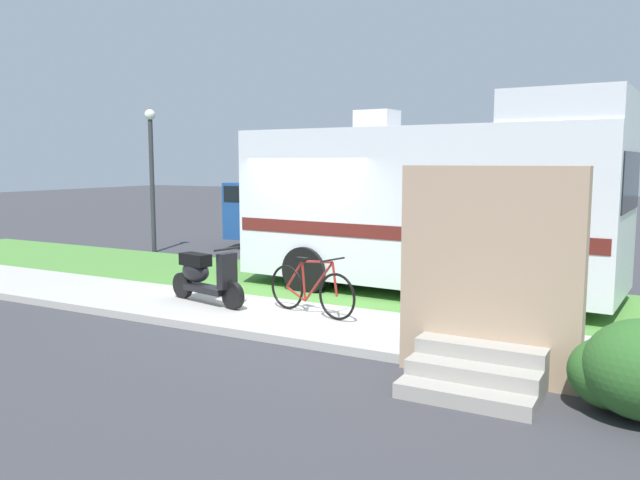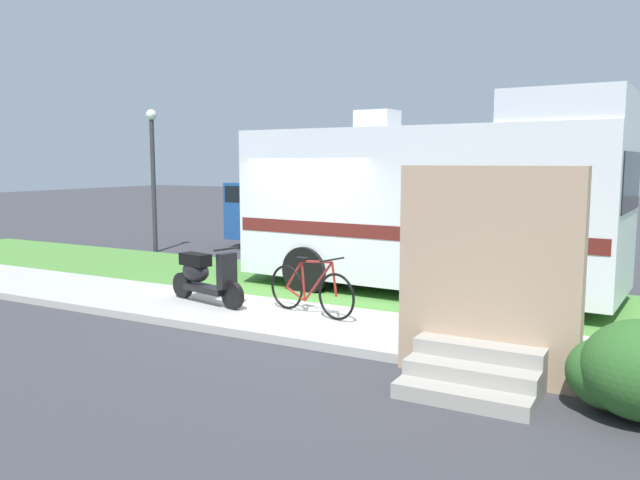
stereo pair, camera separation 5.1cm
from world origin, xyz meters
name	(u,v)px [view 1 (the left image)]	position (x,y,z in m)	size (l,w,h in m)	color
ground_plane	(285,303)	(0.00, 0.00, 0.00)	(80.00, 80.00, 0.00)	#38383D
sidewalk	(245,314)	(0.00, -1.20, 0.06)	(24.00, 2.00, 0.12)	#ADAAA3
grass_strip	(325,286)	(0.00, 1.50, 0.04)	(24.00, 3.40, 0.08)	#4C8438
motorhome_rv	(431,204)	(2.01, 1.79, 1.68)	(6.81, 2.85, 3.52)	silver
scooter	(204,276)	(-0.89, -1.08, 0.58)	(1.70, 0.63, 0.97)	black
bicycle	(311,289)	(1.05, -0.93, 0.51)	(1.70, 0.59, 0.90)	black
pickup_truck_near	(309,214)	(-2.93, 6.05, 0.98)	(5.81, 2.37, 1.85)	#1E478C
porch_steps	(486,296)	(4.04, -2.29, 0.97)	(2.00, 1.26, 2.40)	#9E998E
bottle_green	(449,341)	(3.45, -1.70, 0.22)	(0.06, 0.06, 0.24)	navy
street_lamp_post	(152,165)	(-6.35, 3.60, 2.34)	(0.28, 0.28, 3.80)	#333338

